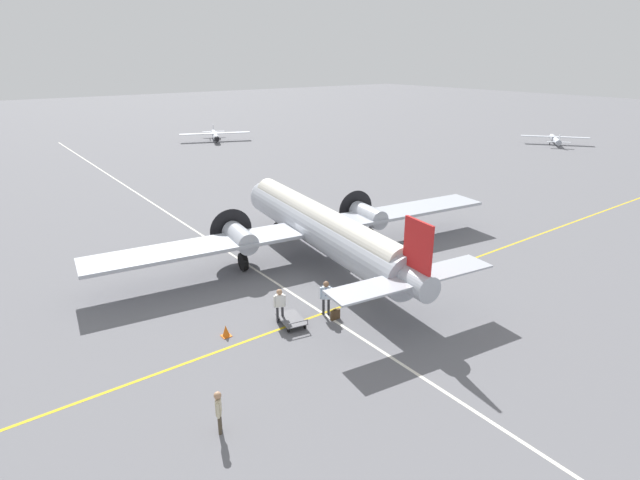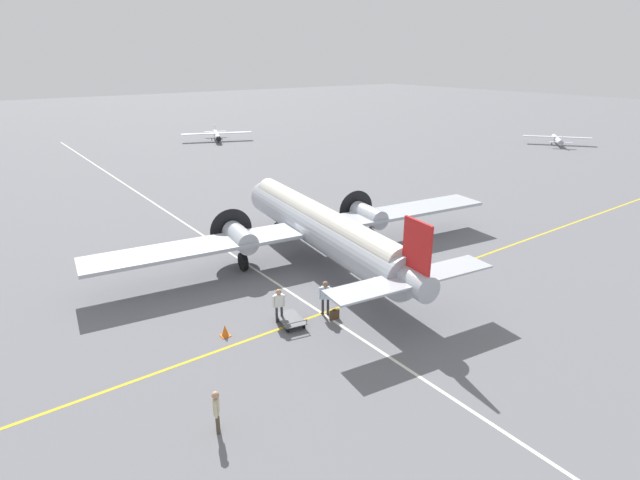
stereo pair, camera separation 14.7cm
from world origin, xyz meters
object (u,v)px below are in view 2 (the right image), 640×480
(passenger_boarding, at_px, (279,302))
(light_aircraft_taxiing, at_px, (557,139))
(baggage_cart, at_px, (291,319))
(traffic_cone, at_px, (225,331))
(crew_foreground, at_px, (216,407))
(suitcase_near_door, at_px, (334,315))
(airliner_main, at_px, (317,225))
(light_aircraft_distant, at_px, (217,135))
(ramp_agent, at_px, (325,294))

(passenger_boarding, xyz_separation_m, light_aircraft_taxiing, (59.72, 19.78, -0.29))
(baggage_cart, height_order, light_aircraft_taxiing, light_aircraft_taxiing)
(traffic_cone, bearing_deg, crew_foreground, -118.47)
(suitcase_near_door, height_order, light_aircraft_taxiing, light_aircraft_taxiing)
(light_aircraft_taxiing, bearing_deg, crew_foreground, 162.70)
(suitcase_near_door, xyz_separation_m, traffic_cone, (-5.00, 1.77, 0.00))
(suitcase_near_door, distance_m, traffic_cone, 5.31)
(airliner_main, bearing_deg, light_aircraft_distant, -10.54)
(airliner_main, distance_m, light_aircraft_distant, 49.56)
(suitcase_near_door, relative_size, baggage_cart, 0.30)
(airliner_main, xyz_separation_m, baggage_cart, (-5.69, -5.64, -2.11))
(ramp_agent, xyz_separation_m, light_aircraft_distant, (19.32, 52.86, -0.28))
(suitcase_near_door, bearing_deg, ramp_agent, 96.13)
(ramp_agent, distance_m, suitcase_near_door, 1.08)
(baggage_cart, bearing_deg, airliner_main, -34.11)
(light_aircraft_distant, xyz_separation_m, light_aircraft_taxiing, (38.16, -32.35, -0.05))
(ramp_agent, height_order, suitcase_near_door, ramp_agent)
(ramp_agent, height_order, light_aircraft_taxiing, same)
(baggage_cart, bearing_deg, suitcase_near_door, -101.74)
(airliner_main, distance_m, traffic_cone, 10.12)
(airliner_main, distance_m, baggage_cart, 8.29)
(crew_foreground, bearing_deg, light_aircraft_distant, 4.13)
(airliner_main, xyz_separation_m, suitcase_near_door, (-3.69, -6.48, -2.13))
(light_aircraft_distant, height_order, light_aircraft_taxiing, light_aircraft_distant)
(baggage_cart, relative_size, light_aircraft_taxiing, 0.23)
(baggage_cart, relative_size, traffic_cone, 3.29)
(passenger_boarding, relative_size, ramp_agent, 0.97)
(passenger_boarding, distance_m, ramp_agent, 2.35)
(crew_foreground, relative_size, light_aircraft_taxiing, 0.21)
(light_aircraft_taxiing, bearing_deg, light_aircraft_distant, 101.56)
(baggage_cart, xyz_separation_m, light_aircraft_taxiing, (59.42, 20.32, 0.51))
(crew_foreground, relative_size, baggage_cart, 0.89)
(crew_foreground, relative_size, suitcase_near_door, 2.97)
(ramp_agent, distance_m, light_aircraft_distant, 56.28)
(light_aircraft_distant, height_order, traffic_cone, light_aircraft_distant)
(crew_foreground, distance_m, light_aircraft_distant, 63.42)
(airliner_main, relative_size, ramp_agent, 14.88)
(ramp_agent, bearing_deg, baggage_cart, 34.42)
(light_aircraft_taxiing, bearing_deg, traffic_cone, 159.10)
(suitcase_near_door, bearing_deg, light_aircraft_distant, 70.21)
(airliner_main, distance_m, crew_foreground, 15.60)
(suitcase_near_door, bearing_deg, passenger_boarding, 149.18)
(airliner_main, bearing_deg, crew_foreground, 138.97)
(airliner_main, relative_size, traffic_cone, 48.65)
(ramp_agent, bearing_deg, airliner_main, -82.64)
(crew_foreground, relative_size, traffic_cone, 2.93)
(airliner_main, bearing_deg, traffic_cone, 126.22)
(light_aircraft_distant, bearing_deg, ramp_agent, 1.27)
(crew_foreground, relative_size, passenger_boarding, 0.93)
(airliner_main, xyz_separation_m, light_aircraft_distant, (15.56, 47.03, -1.55))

